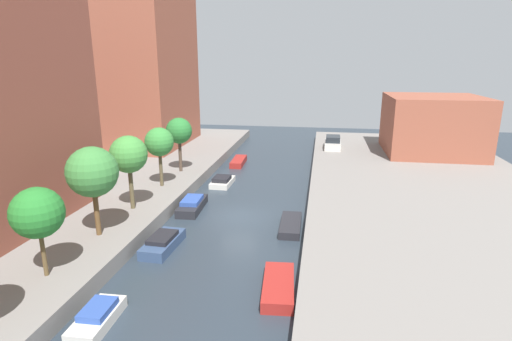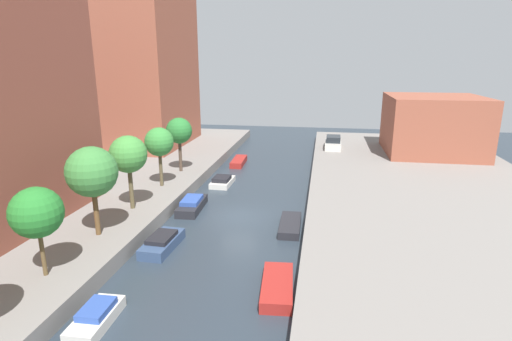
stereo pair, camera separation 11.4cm
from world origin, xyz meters
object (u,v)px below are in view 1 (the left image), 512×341
(street_tree_2, at_px, (92,172))
(moored_boat_left_3, at_px, (192,205))
(apartment_tower_far, at_px, (139,36))
(street_tree_1, at_px, (37,213))
(moored_boat_right_1, at_px, (278,287))
(low_block_right, at_px, (432,125))
(parked_car, at_px, (333,143))
(moored_boat_left_1, at_px, (97,317))
(street_tree_3, at_px, (129,155))
(moored_boat_left_5, at_px, (239,162))
(moored_boat_right_2, at_px, (291,225))
(street_tree_4, at_px, (159,142))
(moored_boat_left_4, at_px, (222,181))
(street_tree_5, at_px, (179,131))
(moored_boat_left_2, at_px, (163,243))

(street_tree_2, relative_size, moored_boat_left_3, 1.31)
(apartment_tower_far, bearing_deg, street_tree_1, -74.55)
(street_tree_2, height_order, moored_boat_right_1, street_tree_2)
(low_block_right, height_order, parked_car, low_block_right)
(moored_boat_left_1, bearing_deg, street_tree_2, 118.76)
(street_tree_1, height_order, parked_car, street_tree_1)
(street_tree_1, distance_m, moored_boat_left_3, 13.41)
(street_tree_2, bearing_deg, street_tree_3, 90.00)
(street_tree_3, distance_m, moored_boat_left_3, 6.37)
(moored_boat_left_5, relative_size, moored_boat_right_2, 1.08)
(street_tree_2, distance_m, street_tree_4, 10.01)
(street_tree_1, height_order, street_tree_4, street_tree_4)
(street_tree_3, distance_m, street_tree_4, 5.43)
(moored_boat_left_1, bearing_deg, moored_boat_left_4, 88.76)
(parked_car, bearing_deg, street_tree_5, -138.59)
(moored_boat_left_3, bearing_deg, parked_car, 61.17)
(street_tree_1, height_order, moored_boat_left_2, street_tree_1)
(street_tree_2, distance_m, moored_boat_right_2, 13.22)
(street_tree_3, xyz_separation_m, moored_boat_left_4, (4.20, 9.56, -4.57))
(apartment_tower_far, xyz_separation_m, street_tree_3, (8.66, -21.85, -8.99))
(low_block_right, relative_size, moored_boat_left_1, 3.20)
(street_tree_3, bearing_deg, moored_boat_right_2, 2.43)
(street_tree_1, distance_m, moored_boat_right_1, 12.16)
(moored_boat_left_2, bearing_deg, street_tree_2, -168.99)
(moored_boat_left_2, relative_size, moored_boat_right_2, 0.95)
(moored_boat_left_3, height_order, moored_boat_right_2, moored_boat_left_3)
(apartment_tower_far, relative_size, moored_boat_left_4, 7.73)
(street_tree_2, distance_m, street_tree_5, 14.76)
(moored_boat_left_1, relative_size, moored_boat_left_5, 0.73)
(street_tree_2, bearing_deg, street_tree_5, 90.00)
(street_tree_5, distance_m, parked_car, 19.57)
(moored_boat_left_3, height_order, moored_boat_right_1, moored_boat_left_3)
(low_block_right, xyz_separation_m, moored_boat_left_4, (-21.15, -12.71, -3.85))
(street_tree_3, bearing_deg, parked_car, 57.74)
(street_tree_3, distance_m, moored_boat_right_1, 14.35)
(moored_boat_left_1, xyz_separation_m, moored_boat_right_2, (7.54, 11.88, -0.10))
(apartment_tower_far, bearing_deg, moored_boat_left_1, -69.55)
(street_tree_5, bearing_deg, parked_car, 41.41)
(parked_car, height_order, moored_boat_left_1, parked_car)
(street_tree_5, relative_size, parked_car, 1.19)
(low_block_right, bearing_deg, moored_boat_left_4, -148.98)
(street_tree_4, xyz_separation_m, moored_boat_left_5, (4.12, 11.93, -4.41))
(apartment_tower_far, bearing_deg, moored_boat_right_2, -46.97)
(low_block_right, height_order, street_tree_5, low_block_right)
(moored_boat_left_4, height_order, moored_boat_left_5, moored_boat_left_4)
(street_tree_3, height_order, street_tree_4, street_tree_3)
(street_tree_4, height_order, street_tree_5, street_tree_5)
(street_tree_1, relative_size, moored_boat_right_2, 1.14)
(low_block_right, relative_size, street_tree_4, 2.03)
(street_tree_4, distance_m, street_tree_5, 4.75)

